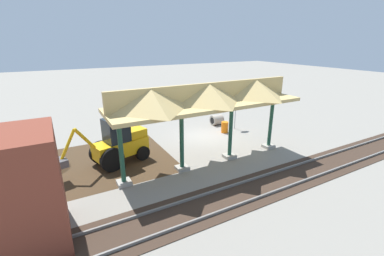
{
  "coord_description": "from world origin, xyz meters",
  "views": [
    {
      "loc": [
        10.01,
        16.01,
        7.07
      ],
      "look_at": [
        2.25,
        1.87,
        1.6
      ],
      "focal_mm": 24.0,
      "sensor_mm": 36.0,
      "label": 1
    }
  ],
  "objects_px": {
    "traffic_barrel": "(225,127)",
    "brick_utility_building": "(2,196)",
    "concrete_pipe": "(217,120)",
    "stop_sign": "(236,108)",
    "backhoe": "(118,143)"
  },
  "relations": [
    {
      "from": "traffic_barrel",
      "to": "brick_utility_building",
      "type": "bearing_deg",
      "value": 24.97
    },
    {
      "from": "brick_utility_building",
      "to": "traffic_barrel",
      "type": "relative_size",
      "value": 4.76
    },
    {
      "from": "concrete_pipe",
      "to": "brick_utility_building",
      "type": "bearing_deg",
      "value": 30.4
    },
    {
      "from": "stop_sign",
      "to": "brick_utility_building",
      "type": "xyz_separation_m",
      "value": [
        15.17,
        6.83,
        0.36
      ]
    },
    {
      "from": "stop_sign",
      "to": "brick_utility_building",
      "type": "relative_size",
      "value": 0.58
    },
    {
      "from": "backhoe",
      "to": "concrete_pipe",
      "type": "distance_m",
      "value": 10.07
    },
    {
      "from": "stop_sign",
      "to": "concrete_pipe",
      "type": "height_order",
      "value": "stop_sign"
    },
    {
      "from": "stop_sign",
      "to": "traffic_barrel",
      "type": "distance_m",
      "value": 1.91
    },
    {
      "from": "backhoe",
      "to": "traffic_barrel",
      "type": "bearing_deg",
      "value": -171.08
    },
    {
      "from": "backhoe",
      "to": "traffic_barrel",
      "type": "height_order",
      "value": "backhoe"
    },
    {
      "from": "stop_sign",
      "to": "concrete_pipe",
      "type": "relative_size",
      "value": 2.47
    },
    {
      "from": "traffic_barrel",
      "to": "backhoe",
      "type": "bearing_deg",
      "value": 8.92
    },
    {
      "from": "traffic_barrel",
      "to": "stop_sign",
      "type": "bearing_deg",
      "value": -163.82
    },
    {
      "from": "stop_sign",
      "to": "traffic_barrel",
      "type": "xyz_separation_m",
      "value": [
        1.31,
        0.38,
        -1.33
      ]
    },
    {
      "from": "backhoe",
      "to": "stop_sign",
      "type": "bearing_deg",
      "value": -170.13
    }
  ]
}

